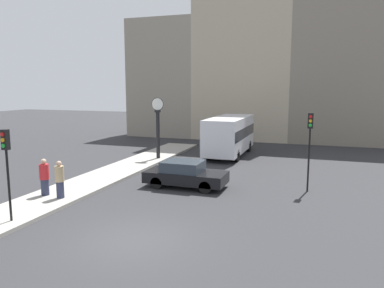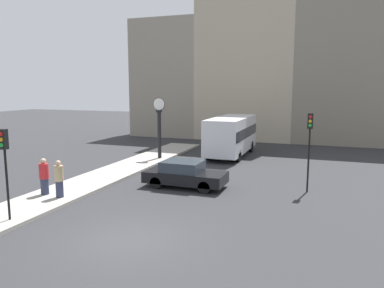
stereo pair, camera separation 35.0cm
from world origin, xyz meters
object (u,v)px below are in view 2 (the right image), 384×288
at_px(pedestrian_tan_coat, 59,179).
at_px(pedestrian_red_top, 44,177).
at_px(traffic_light_far, 310,136).
at_px(street_clock, 159,127).
at_px(bus_distant, 231,134).
at_px(traffic_light_near, 5,155).
at_px(sedan_car, 185,174).

bearing_deg(pedestrian_tan_coat, pedestrian_red_top, 171.25).
bearing_deg(pedestrian_red_top, pedestrian_tan_coat, -8.75).
bearing_deg(traffic_light_far, street_clock, 154.37).
distance_m(bus_distant, pedestrian_tan_coat, 14.65).
xyz_separation_m(traffic_light_near, traffic_light_far, (10.49, 8.48, 0.15)).
relative_size(sedan_car, pedestrian_tan_coat, 2.44).
relative_size(bus_distant, pedestrian_red_top, 4.14).
xyz_separation_m(street_clock, pedestrian_red_top, (-1.21, -10.25, -1.40)).
height_order(sedan_car, bus_distant, bus_distant).
bearing_deg(pedestrian_red_top, bus_distant, 67.89).
bearing_deg(pedestrian_tan_coat, traffic_light_far, 26.83).
height_order(sedan_car, street_clock, street_clock).
bearing_deg(sedan_car, pedestrian_tan_coat, -137.66).
relative_size(pedestrian_red_top, pedestrian_tan_coat, 1.00).
xyz_separation_m(street_clock, pedestrian_tan_coat, (-0.22, -10.40, -1.40)).
distance_m(street_clock, pedestrian_tan_coat, 10.50).
bearing_deg(traffic_light_near, bus_distant, 75.39).
distance_m(sedan_car, traffic_light_near, 8.71).
xyz_separation_m(traffic_light_far, street_clock, (-10.44, 5.01, -0.41)).
xyz_separation_m(bus_distant, pedestrian_tan_coat, (-4.60, -13.90, -0.66)).
relative_size(traffic_light_near, street_clock, 0.81).
bearing_deg(bus_distant, pedestrian_red_top, -112.11).
distance_m(traffic_light_far, pedestrian_red_top, 12.90).
height_order(traffic_light_near, traffic_light_far, traffic_light_far).
relative_size(sedan_car, street_clock, 0.98).
height_order(sedan_car, pedestrian_tan_coat, pedestrian_tan_coat).
bearing_deg(traffic_light_near, sedan_car, 58.75).
bearing_deg(pedestrian_red_top, sedan_car, 35.84).
distance_m(traffic_light_near, traffic_light_far, 13.49).
xyz_separation_m(traffic_light_far, pedestrian_tan_coat, (-10.66, -5.39, -1.81)).
xyz_separation_m(sedan_car, bus_distant, (0.03, 9.73, 0.97)).
height_order(sedan_car, traffic_light_far, traffic_light_far).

